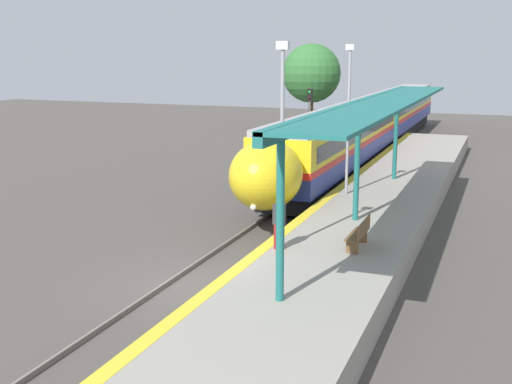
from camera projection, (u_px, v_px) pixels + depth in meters
The scene contains 12 objects.
ground_plane at pixel (192, 287), 19.35m from camera, with size 120.00×120.00×0.00m, color #4C4742.
rail_left at pixel (171, 281), 19.59m from camera, with size 0.08×90.00×0.15m, color slate.
rail_right at pixel (213, 287), 19.08m from camera, with size 0.08×90.00×0.15m, color slate.
train at pixel (371, 124), 42.87m from camera, with size 2.90×43.40×3.83m.
platform_right at pixel (312, 287), 17.89m from camera, with size 4.35×64.00×1.02m.
platform_bench at pixel (360, 233), 19.66m from camera, with size 0.44×1.71×0.89m.
person_waiting at pixel (279, 223), 19.51m from camera, with size 0.36×0.22×1.61m.
railway_signal at pixel (309, 122), 37.21m from camera, with size 0.28×0.28×4.84m.
lamppost_near at pixel (282, 135), 18.95m from camera, with size 0.36×0.20×6.22m.
lamppost_mid at pixel (349, 111), 26.58m from camera, with size 0.36×0.20×6.22m.
station_canopy at pixel (376, 108), 22.01m from camera, with size 2.02×19.41×4.29m.
background_tree_left at pixel (311, 73), 57.42m from camera, with size 5.26×5.26×7.66m.
Camera 1 is at (8.50, -16.31, 6.95)m, focal length 45.00 mm.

